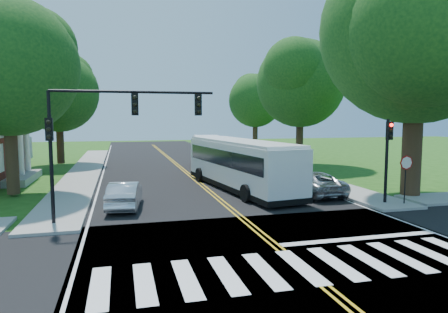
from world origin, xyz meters
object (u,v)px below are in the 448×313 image
object	(u,v)px
signal_ne	(388,150)
dark_sedan	(254,163)
signal_nw	(108,124)
bus_lead	(240,163)
suv	(312,183)
bus_follow	(212,153)
hatchback	(125,195)

from	to	relation	value
signal_ne	dark_sedan	world-z (taller)	signal_ne
signal_nw	bus_lead	world-z (taller)	signal_nw
bus_lead	signal_nw	bearing A→B (deg)	31.00
signal_ne	dark_sedan	bearing A→B (deg)	99.11
signal_ne	suv	xyz separation A→B (m)	(-2.48, 3.54, -2.25)
signal_ne	suv	size ratio (longest dim) A/B	0.87
bus_follow	dark_sedan	world-z (taller)	bus_follow
bus_lead	dark_sedan	xyz separation A→B (m)	(3.80, 8.26, -1.02)
signal_nw	bus_lead	size ratio (longest dim) A/B	0.57
signal_ne	signal_nw	bearing A→B (deg)	-179.95
bus_lead	bus_follow	bearing A→B (deg)	-99.70
signal_ne	bus_lead	distance (m)	8.97
dark_sedan	signal_ne	bearing A→B (deg)	86.93
bus_follow	bus_lead	bearing A→B (deg)	93.88
bus_follow	hatchback	bearing A→B (deg)	65.09
signal_ne	bus_lead	world-z (taller)	signal_ne
hatchback	suv	distance (m)	10.94
signal_nw	suv	xyz separation A→B (m)	(11.57, 3.55, -3.67)
signal_nw	hatchback	bearing A→B (deg)	76.54
signal_nw	signal_ne	bearing A→B (deg)	0.05
signal_nw	bus_follow	world-z (taller)	signal_nw
bus_lead	dark_sedan	size ratio (longest dim) A/B	2.78
bus_follow	signal_nw	bearing A→B (deg)	67.80
bus_lead	dark_sedan	bearing A→B (deg)	-122.77
signal_nw	suv	bearing A→B (deg)	17.06
bus_follow	suv	size ratio (longest dim) A/B	2.26
bus_lead	hatchback	world-z (taller)	bus_lead
signal_ne	bus_lead	xyz separation A→B (m)	(-6.15, 6.40, -1.27)
signal_nw	dark_sedan	world-z (taller)	signal_nw
signal_ne	bus_follow	size ratio (longest dim) A/B	0.39
bus_follow	suv	bearing A→B (deg)	111.42
hatchback	bus_follow	bearing A→B (deg)	-113.02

